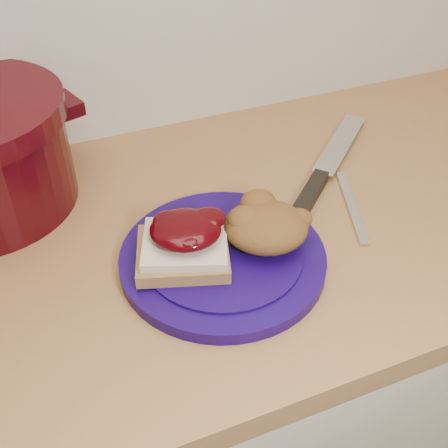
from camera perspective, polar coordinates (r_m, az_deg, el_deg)
name	(u,v)px	position (r m, az deg, el deg)	size (l,w,h in m)	color
base_cabinet	(214,408)	(1.17, -0.97, -18.21)	(4.00, 0.60, 0.86)	beige
plate	(223,259)	(0.74, -0.13, -3.53)	(0.27, 0.27, 0.02)	#15054B
sandwich	(184,242)	(0.71, -4.06, -1.86)	(0.14, 0.13, 0.06)	olive
stuffing_mound	(266,227)	(0.73, 4.27, -0.30)	(0.11, 0.10, 0.06)	brown
chef_knife	(318,181)	(0.89, 9.55, 4.37)	(0.26, 0.24, 0.02)	black
butter_knife	(352,206)	(0.86, 12.83, 1.84)	(0.17, 0.01, 0.00)	silver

